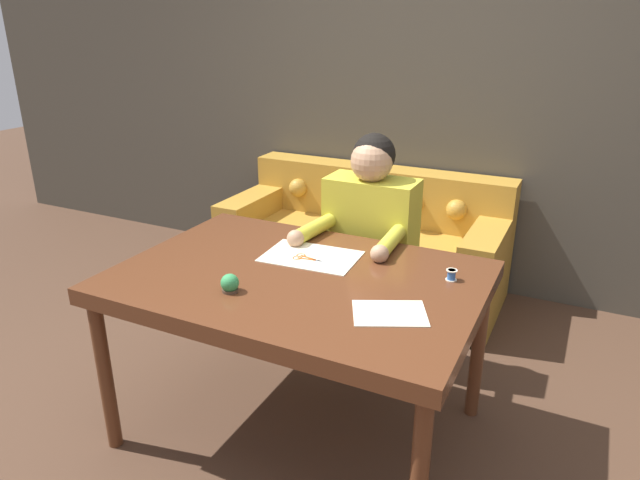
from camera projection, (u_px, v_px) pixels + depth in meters
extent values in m
plane|color=#4C3323|center=(297.00, 432.00, 2.57)|extent=(16.00, 16.00, 0.00)
cube|color=#474238|center=(433.00, 92.00, 3.68)|extent=(8.00, 0.06, 2.60)
cube|color=#562D19|center=(298.00, 282.00, 2.33)|extent=(1.47, 1.02, 0.07)
cylinder|color=#562D19|center=(105.00, 376.00, 2.37)|extent=(0.06, 0.06, 0.70)
cylinder|color=#562D19|center=(230.00, 290.00, 3.13)|extent=(0.06, 0.06, 0.70)
cylinder|color=#562D19|center=(478.00, 349.00, 2.57)|extent=(0.06, 0.06, 0.70)
cube|color=#B7842D|center=(361.00, 262.00, 3.81)|extent=(1.81, 0.81, 0.44)
cube|color=#B7842D|center=(379.00, 193.00, 3.91)|extent=(1.81, 0.22, 0.36)
cube|color=#B7842D|center=(258.00, 232.00, 4.11)|extent=(0.20, 0.81, 0.60)
cube|color=#B7842D|center=(485.00, 273.00, 3.45)|extent=(0.20, 0.81, 0.60)
sphere|color=#B7842D|center=(298.00, 188.00, 4.04)|extent=(0.13, 0.13, 0.13)
sphere|color=#B7842D|center=(334.00, 193.00, 3.92)|extent=(0.13, 0.13, 0.13)
sphere|color=#B7842D|center=(372.00, 198.00, 3.80)|extent=(0.13, 0.13, 0.13)
sphere|color=#B7842D|center=(413.00, 204.00, 3.69)|extent=(0.13, 0.13, 0.13)
sphere|color=#B7842D|center=(456.00, 210.00, 3.57)|extent=(0.13, 0.13, 0.13)
cube|color=white|center=(385.00, 241.00, 3.57)|extent=(0.27, 0.25, 0.00)
cylinder|color=#33281E|center=(368.00, 317.00, 3.06)|extent=(0.28, 0.28, 0.49)
cube|color=gold|center=(371.00, 229.00, 2.88)|extent=(0.45, 0.22, 0.52)
sphere|color=tan|center=(372.00, 161.00, 2.73)|extent=(0.20, 0.20, 0.20)
sphere|color=black|center=(374.00, 155.00, 2.75)|extent=(0.21, 0.21, 0.21)
cylinder|color=gold|center=(314.00, 229.00, 2.72)|extent=(0.10, 0.31, 0.07)
sphere|color=tan|center=(295.00, 239.00, 2.60)|extent=(0.08, 0.08, 0.08)
cylinder|color=gold|center=(390.00, 242.00, 2.56)|extent=(0.09, 0.31, 0.07)
sphere|color=tan|center=(380.00, 254.00, 2.43)|extent=(0.08, 0.08, 0.08)
cube|color=beige|center=(311.00, 256.00, 2.49)|extent=(0.42, 0.31, 0.00)
cube|color=beige|center=(390.00, 313.00, 2.01)|extent=(0.31, 0.28, 0.00)
cube|color=silver|center=(332.00, 263.00, 2.42)|extent=(0.14, 0.03, 0.00)
cube|color=#D1511E|center=(307.00, 259.00, 2.45)|extent=(0.09, 0.02, 0.00)
torus|color=#D1511E|center=(297.00, 258.00, 2.47)|extent=(0.04, 0.04, 0.01)
cube|color=silver|center=(329.00, 265.00, 2.40)|extent=(0.14, 0.04, 0.00)
cube|color=#D1511E|center=(309.00, 258.00, 2.47)|extent=(0.09, 0.03, 0.00)
torus|color=#D1511E|center=(301.00, 256.00, 2.49)|extent=(0.04, 0.04, 0.01)
cylinder|color=silver|center=(317.00, 261.00, 2.44)|extent=(0.01, 0.01, 0.01)
cylinder|color=#3366B2|center=(451.00, 275.00, 2.26)|extent=(0.03, 0.03, 0.04)
cylinder|color=beige|center=(452.00, 270.00, 2.25)|extent=(0.04, 0.04, 0.00)
cylinder|color=beige|center=(451.00, 280.00, 2.26)|extent=(0.04, 0.04, 0.00)
cylinder|color=#4C3828|center=(230.00, 290.00, 2.17)|extent=(0.06, 0.06, 0.01)
sphere|color=#338C4C|center=(230.00, 283.00, 2.16)|extent=(0.07, 0.07, 0.07)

